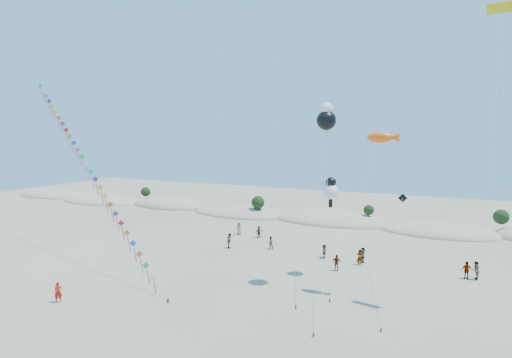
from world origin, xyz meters
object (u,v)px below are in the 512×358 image
at_px(kite_train, 85,162).
at_px(flyer_foreground, 58,292).
at_px(parafoil_kite, 503,13).
at_px(fish_kite, 383,138).

height_order(kite_train, flyer_foreground, kite_train).
distance_m(kite_train, parafoil_kite, 42.60).
bearing_deg(kite_train, parafoil_kite, 2.89).
bearing_deg(kite_train, fish_kite, 3.48).
bearing_deg(fish_kite, flyer_foreground, -151.45).
height_order(kite_train, parafoil_kite, parafoil_kite).
xyz_separation_m(kite_train, flyer_foreground, (8.22, -11.17, -10.04)).
bearing_deg(fish_kite, kite_train, -176.52).
bearing_deg(fish_kite, parafoil_kite, 0.60).
bearing_deg(parafoil_kite, kite_train, -177.11).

